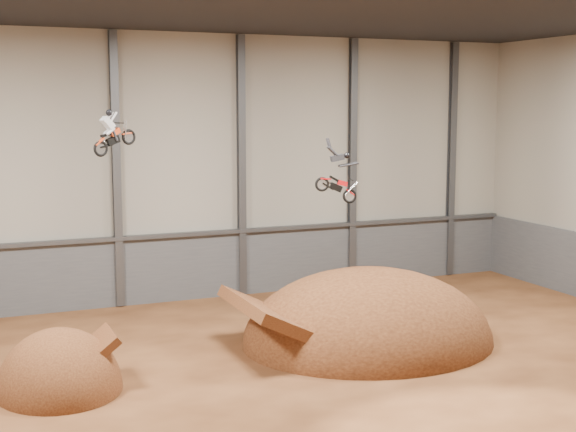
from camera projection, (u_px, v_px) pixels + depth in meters
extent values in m
plane|color=#4B2714|center=(292.00, 391.00, 29.02)|extent=(40.00, 40.00, 0.00)
cube|color=#9D988B|center=(180.00, 169.00, 41.76)|extent=(40.00, 0.10, 14.00)
cube|color=#52555A|center=(182.00, 268.00, 42.39)|extent=(39.80, 0.18, 3.50)
cube|color=#47494F|center=(182.00, 235.00, 42.00)|extent=(39.80, 0.35, 0.20)
cube|color=#47494F|center=(116.00, 171.00, 40.30)|extent=(0.40, 0.36, 13.90)
cube|color=#47494F|center=(241.00, 167.00, 42.86)|extent=(0.40, 0.36, 13.90)
cube|color=#47494F|center=(352.00, 164.00, 45.41)|extent=(0.40, 0.36, 13.90)
cube|color=#47494F|center=(451.00, 160.00, 47.97)|extent=(0.40, 0.36, 13.90)
ellipsoid|color=#422010|center=(60.00, 390.00, 29.14)|extent=(4.49, 5.18, 4.49)
ellipsoid|color=#422010|center=(368.00, 342.00, 35.08)|extent=(11.17, 9.88, 6.45)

